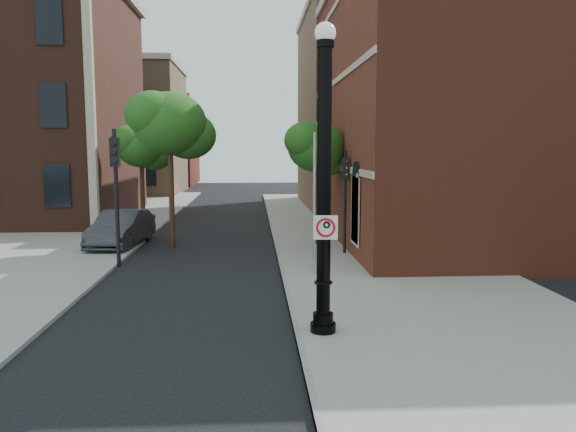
{
  "coord_description": "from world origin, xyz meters",
  "views": [
    {
      "loc": [
        1.05,
        -11.99,
        4.38
      ],
      "look_at": [
        1.93,
        2.0,
        2.68
      ],
      "focal_mm": 35.0,
      "sensor_mm": 36.0,
      "label": 1
    }
  ],
  "objects": [
    {
      "name": "no_parking_sign",
      "position": [
        2.69,
        0.46,
        2.61
      ],
      "size": [
        0.55,
        0.1,
        0.55
      ],
      "rotation": [
        0.0,
        0.0,
        -0.1
      ],
      "color": "white",
      "rests_on": "ground"
    },
    {
      "name": "utility_pole",
      "position": [
        3.11,
        6.66,
        2.46
      ],
      "size": [
        0.1,
        0.1,
        4.91
      ],
      "primitive_type": "cylinder",
      "color": "#999999",
      "rests_on": "ground"
    },
    {
      "name": "bg_building_tan_a",
      "position": [
        -12.0,
        44.0,
        6.0
      ],
      "size": [
        12.0,
        12.0,
        12.0
      ],
      "primitive_type": "cube",
      "color": "#966E52",
      "rests_on": "ground"
    },
    {
      "name": "lamppost",
      "position": [
        2.67,
        0.64,
        3.3
      ],
      "size": [
        0.6,
        0.6,
        7.13
      ],
      "color": "black",
      "rests_on": "ground"
    },
    {
      "name": "street_tree_c",
      "position": [
        3.93,
        12.84,
        4.37
      ],
      "size": [
        3.07,
        2.78,
        5.54
      ],
      "color": "#372116",
      "rests_on": "ground"
    },
    {
      "name": "bg_building_red",
      "position": [
        -12.0,
        58.0,
        5.0
      ],
      "size": [
        12.0,
        12.0,
        10.0
      ],
      "primitive_type": "cube",
      "color": "maroon",
      "rests_on": "ground"
    },
    {
      "name": "parked_car",
      "position": [
        -4.81,
        13.21,
        0.82
      ],
      "size": [
        2.21,
        5.12,
        1.64
      ],
      "primitive_type": "imported",
      "rotation": [
        0.0,
        0.0,
        -0.1
      ],
      "color": "#2F2F34",
      "rests_on": "ground"
    },
    {
      "name": "ground",
      "position": [
        0.0,
        0.0,
        0.0
      ],
      "size": [
        120.0,
        120.0,
        0.0
      ],
      "primitive_type": "plane",
      "color": "black",
      "rests_on": "ground"
    },
    {
      "name": "sidewalk_right",
      "position": [
        6.0,
        10.0,
        0.06
      ],
      "size": [
        8.0,
        60.0,
        0.12
      ],
      "primitive_type": "cube",
      "color": "gray",
      "rests_on": "ground"
    },
    {
      "name": "traffic_signal_left",
      "position": [
        -3.94,
        8.87,
        3.42
      ],
      "size": [
        0.33,
        0.42,
        5.08
      ],
      "rotation": [
        0.0,
        0.0,
        -0.04
      ],
      "color": "black",
      "rests_on": "ground"
    },
    {
      "name": "brick_wall_building",
      "position": [
        16.0,
        14.0,
        6.26
      ],
      "size": [
        22.3,
        16.3,
        12.5
      ],
      "color": "maroon",
      "rests_on": "ground"
    },
    {
      "name": "traffic_signal_right",
      "position": [
        4.79,
        10.45,
        2.88
      ],
      "size": [
        0.32,
        0.37,
        4.27
      ],
      "rotation": [
        0.0,
        0.0,
        -0.24
      ],
      "color": "black",
      "rests_on": "ground"
    },
    {
      "name": "bg_building_tan_b",
      "position": [
        16.0,
        30.0,
        7.0
      ],
      "size": [
        22.0,
        14.0,
        14.0
      ],
      "primitive_type": "cube",
      "color": "#966E52",
      "rests_on": "ground"
    },
    {
      "name": "street_tree_b",
      "position": [
        -4.84,
        18.6,
        4.42
      ],
      "size": [
        3.11,
        2.81,
        5.6
      ],
      "color": "#372116",
      "rests_on": "ground"
    },
    {
      "name": "street_tree_a",
      "position": [
        -2.47,
        12.92,
        5.39
      ],
      "size": [
        3.78,
        3.42,
        6.81
      ],
      "color": "#372116",
      "rests_on": "ground"
    },
    {
      "name": "sidewalk_left",
      "position": [
        -9.0,
        18.0,
        0.06
      ],
      "size": [
        10.0,
        50.0,
        0.12
      ],
      "primitive_type": "cube",
      "color": "gray",
      "rests_on": "ground"
    },
    {
      "name": "curb_edge",
      "position": [
        2.05,
        10.0,
        0.07
      ],
      "size": [
        0.1,
        60.0,
        0.14
      ],
      "primitive_type": "cube",
      "color": "gray",
      "rests_on": "ground"
    }
  ]
}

